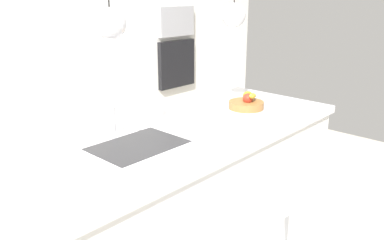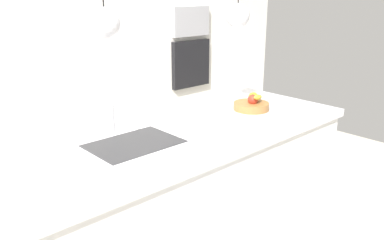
# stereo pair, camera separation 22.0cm
# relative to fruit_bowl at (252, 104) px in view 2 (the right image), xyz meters

# --- Properties ---
(back_wall) EXTENTS (6.00, 0.10, 2.60)m
(back_wall) POSITION_rel_fruit_bowl_xyz_m (-0.75, 1.66, 0.33)
(back_wall) COLOR silver
(back_wall) RESTS_ON ground
(kitchen_island) EXTENTS (2.65, 1.02, 0.92)m
(kitchen_island) POSITION_rel_fruit_bowl_xyz_m (-0.75, 0.01, -0.50)
(kitchen_island) COLOR white
(kitchen_island) RESTS_ON ground
(sink_basin) EXTENTS (0.56, 0.40, 0.02)m
(sink_basin) POSITION_rel_fruit_bowl_xyz_m (-1.15, 0.01, -0.05)
(sink_basin) COLOR #2D2D30
(sink_basin) RESTS_ON kitchen_island
(faucet) EXTENTS (0.02, 0.17, 0.22)m
(faucet) POSITION_rel_fruit_bowl_xyz_m (-1.15, 0.22, 0.10)
(faucet) COLOR silver
(faucet) RESTS_ON kitchen_island
(fruit_bowl) EXTENTS (0.29, 0.29, 0.15)m
(fruit_bowl) POSITION_rel_fruit_bowl_xyz_m (0.00, 0.00, 0.00)
(fruit_bowl) COLOR #9E6B38
(fruit_bowl) RESTS_ON kitchen_island
(microwave) EXTENTS (0.54, 0.08, 0.34)m
(microwave) POSITION_rel_fruit_bowl_xyz_m (0.77, 1.59, 0.54)
(microwave) COLOR #9E9EA3
(microwave) RESTS_ON back_wall
(oven) EXTENTS (0.56, 0.08, 0.56)m
(oven) POSITION_rel_fruit_bowl_xyz_m (0.77, 1.59, 0.04)
(oven) COLOR black
(oven) RESTS_ON back_wall
(chair_near) EXTENTS (0.48, 0.44, 0.91)m
(chair_near) POSITION_rel_fruit_bowl_xyz_m (-0.79, -0.90, -0.45)
(chair_near) COLOR silver
(chair_near) RESTS_ON ground
(pendant_light_left) EXTENTS (0.17, 0.17, 0.77)m
(pendant_light_left) POSITION_rel_fruit_bowl_xyz_m (-1.30, 0.01, 0.71)
(pendant_light_left) COLOR silver
(pendant_light_right) EXTENTS (0.17, 0.17, 0.77)m
(pendant_light_right) POSITION_rel_fruit_bowl_xyz_m (-0.20, 0.01, 0.71)
(pendant_light_right) COLOR silver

